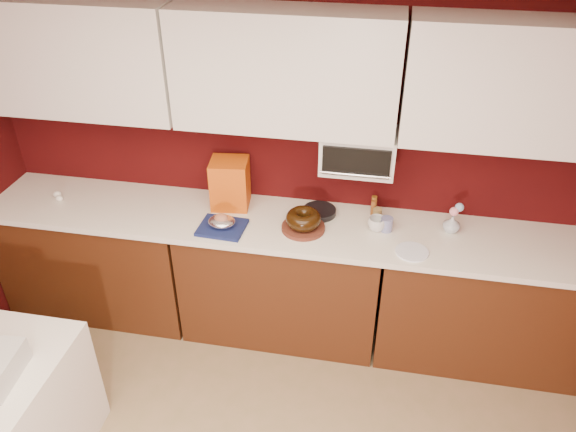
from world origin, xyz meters
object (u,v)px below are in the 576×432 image
(foil_ham_nest, at_px, (222,222))
(pandoro_box, at_px, (230,183))
(blue_jar, at_px, (387,224))
(flower_vase, at_px, (452,223))
(coffee_mug, at_px, (377,223))
(toaster_oven, at_px, (358,150))
(bundt_cake, at_px, (303,219))

(foil_ham_nest, xyz_separation_m, pandoro_box, (-0.02, 0.29, 0.11))
(blue_jar, bearing_deg, flower_vase, 8.98)
(coffee_mug, bearing_deg, pandoro_box, 172.79)
(pandoro_box, height_order, coffee_mug, pandoro_box)
(toaster_oven, distance_m, flower_vase, 0.74)
(flower_vase, bearing_deg, coffee_mug, -171.27)
(foil_ham_nest, relative_size, pandoro_box, 0.52)
(blue_jar, distance_m, flower_vase, 0.40)
(toaster_oven, xyz_separation_m, bundt_cake, (-0.30, -0.22, -0.39))
(coffee_mug, bearing_deg, flower_vase, 8.73)
(coffee_mug, xyz_separation_m, blue_jar, (0.06, 0.01, -0.01))
(bundt_cake, distance_m, blue_jar, 0.52)
(foil_ham_nest, height_order, coffee_mug, coffee_mug)
(foil_ham_nest, xyz_separation_m, blue_jar, (1.02, 0.18, -0.01))
(foil_ham_nest, bearing_deg, toaster_oven, 20.92)
(flower_vase, bearing_deg, foil_ham_nest, -170.45)
(bundt_cake, height_order, blue_jar, bundt_cake)
(toaster_oven, distance_m, bundt_cake, 0.54)
(bundt_cake, distance_m, foil_ham_nest, 0.51)
(pandoro_box, bearing_deg, flower_vase, -8.95)
(foil_ham_nest, distance_m, blue_jar, 1.04)
(pandoro_box, bearing_deg, coffee_mug, -14.04)
(pandoro_box, xyz_separation_m, flower_vase, (1.44, -0.05, -0.10))
(foil_ham_nest, relative_size, blue_jar, 1.89)
(toaster_oven, distance_m, blue_jar, 0.50)
(toaster_oven, height_order, foil_ham_nest, toaster_oven)
(foil_ham_nest, bearing_deg, pandoro_box, 94.01)
(pandoro_box, xyz_separation_m, coffee_mug, (0.98, -0.12, -0.11))
(pandoro_box, relative_size, blue_jar, 3.63)
(toaster_oven, bearing_deg, foil_ham_nest, -159.08)
(pandoro_box, height_order, flower_vase, pandoro_box)
(blue_jar, bearing_deg, toaster_oven, 148.71)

